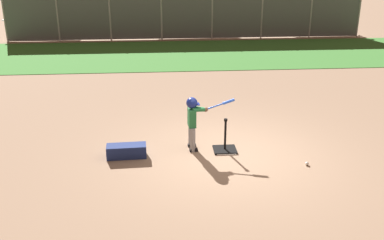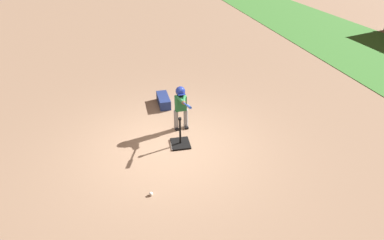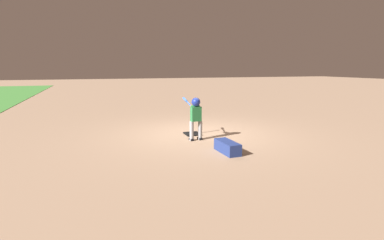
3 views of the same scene
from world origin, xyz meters
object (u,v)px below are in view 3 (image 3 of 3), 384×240
object	(u,v)px
batting_tee	(192,132)
batter_child	(195,113)
baseball	(200,123)
equipment_bag	(227,147)

from	to	relation	value
batting_tee	batter_child	bearing A→B (deg)	168.24
batting_tee	batter_child	size ratio (longest dim) A/B	0.62
batting_tee	baseball	size ratio (longest dim) A/B	10.15
batting_tee	baseball	distance (m)	1.80
batting_tee	equipment_bag	world-z (taller)	batting_tee
batter_child	baseball	size ratio (longest dim) A/B	16.31
batting_tee	baseball	world-z (taller)	batting_tee
batter_child	equipment_bag	world-z (taller)	batter_child
batting_tee	equipment_bag	bearing A→B (deg)	-175.66
batting_tee	batter_child	xyz separation A→B (m)	(-0.69, 0.14, 0.68)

